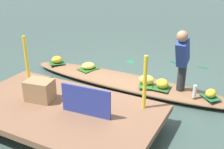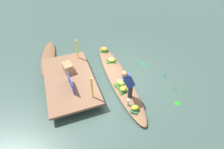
{
  "view_description": "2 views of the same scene",
  "coord_description": "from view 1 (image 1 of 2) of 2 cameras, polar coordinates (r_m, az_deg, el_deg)",
  "views": [
    {
      "loc": [
        -2.21,
        4.99,
        2.59
      ],
      "look_at": [
        0.14,
        0.44,
        0.41
      ],
      "focal_mm": 44.93,
      "sensor_mm": 36.0,
      "label": 1
    },
    {
      "loc": [
        -4.87,
        2.05,
        4.96
      ],
      "look_at": [
        0.07,
        0.25,
        0.28
      ],
      "focal_mm": 28.57,
      "sensor_mm": 36.0,
      "label": 2
    }
  ],
  "objects": [
    {
      "name": "canal_water",
      "position": [
        6.04,
        3.07,
        -2.38
      ],
      "size": [
        40.0,
        40.0,
        0.0
      ],
      "primitive_type": "plane",
      "color": "#364B44",
      "rests_on": "ground"
    },
    {
      "name": "dock_platform",
      "position": [
        4.62,
        -10.5,
        -7.12
      ],
      "size": [
        3.2,
        1.8,
        0.35
      ],
      "color": "brown",
      "rests_on": "ground"
    },
    {
      "name": "vendor_boat",
      "position": [
        6.0,
        3.09,
        -1.54
      ],
      "size": [
        4.81,
        0.91,
        0.19
      ],
      "primitive_type": "ellipsoid",
      "rotation": [
        0.0,
        0.0,
        -0.02
      ],
      "color": "brown",
      "rests_on": "ground"
    },
    {
      "name": "leaf_mat_0",
      "position": [
        5.69,
        6.96,
        -1.98
      ],
      "size": [
        0.38,
        0.49,
        0.01
      ],
      "primitive_type": "cube",
      "rotation": [
        0.0,
        0.0,
        1.87
      ],
      "color": "#296424",
      "rests_on": "vendor_boat"
    },
    {
      "name": "banana_bunch_0",
      "position": [
        5.65,
        7.0,
        -1.08
      ],
      "size": [
        0.36,
        0.28,
        0.2
      ],
      "primitive_type": "ellipsoid",
      "rotation": [
        0.0,
        0.0,
        0.28
      ],
      "color": "#F1D44E",
      "rests_on": "vendor_boat"
    },
    {
      "name": "leaf_mat_1",
      "position": [
        6.45,
        -4.85,
        1.2
      ],
      "size": [
        0.45,
        0.5,
        0.01
      ],
      "primitive_type": "cube",
      "rotation": [
        0.0,
        0.0,
        1.25
      ],
      "color": "#27601D",
      "rests_on": "vendor_boat"
    },
    {
      "name": "banana_bunch_1",
      "position": [
        6.43,
        -4.87,
        1.8
      ],
      "size": [
        0.38,
        0.39,
        0.15
      ],
      "primitive_type": "ellipsoid",
      "rotation": [
        0.0,
        0.0,
        4.07
      ],
      "color": "#F1E450",
      "rests_on": "vendor_boat"
    },
    {
      "name": "leaf_mat_2",
      "position": [
        6.91,
        -11.12,
        2.34
      ],
      "size": [
        0.45,
        0.45,
        0.01
      ],
      "primitive_type": "cube",
      "rotation": [
        0.0,
        0.0,
        0.78
      ],
      "color": "#1F5728",
      "rests_on": "vendor_boat"
    },
    {
      "name": "banana_bunch_2",
      "position": [
        6.88,
        -11.17,
        3.0
      ],
      "size": [
        0.33,
        0.34,
        0.17
      ],
      "primitive_type": "ellipsoid",
      "rotation": [
        0.0,
        0.0,
        0.87
      ],
      "color": "gold",
      "rests_on": "vendor_boat"
    },
    {
      "name": "leaf_mat_3",
      "position": [
        5.46,
        19.35,
        -4.32
      ],
      "size": [
        0.42,
        0.41,
        0.01
      ],
      "primitive_type": "cube",
      "rotation": [
        0.0,
        0.0,
        2.38
      ],
      "color": "#1B5B34",
      "rests_on": "vendor_boat"
    },
    {
      "name": "banana_bunch_3",
      "position": [
        5.43,
        19.45,
        -3.61
      ],
      "size": [
        0.23,
        0.28,
        0.15
      ],
      "primitive_type": "ellipsoid",
      "rotation": [
        0.0,
        0.0,
        1.37
      ],
      "color": "gold",
      "rests_on": "vendor_boat"
    },
    {
      "name": "leaf_mat_4",
      "position": [
        5.58,
        10.12,
        -2.69
      ],
      "size": [
        0.32,
        0.33,
        0.01
      ],
      "primitive_type": "cube",
      "rotation": [
        0.0,
        0.0,
        0.01
      ],
      "color": "#265624",
      "rests_on": "vendor_boat"
    },
    {
      "name": "banana_bunch_4",
      "position": [
        5.55,
        10.19,
        -1.82
      ],
      "size": [
        0.3,
        0.28,
        0.19
      ],
      "primitive_type": "ellipsoid",
      "rotation": [
        0.0,
        0.0,
        4.44
      ],
      "color": "gold",
      "rests_on": "vendor_boat"
    },
    {
      "name": "vendor_person",
      "position": [
        5.27,
        14.12,
        3.46
      ],
      "size": [
        0.2,
        0.48,
        1.22
      ],
      "color": "#28282D",
      "rests_on": "vendor_boat"
    },
    {
      "name": "water_bottle",
      "position": [
        5.33,
        16.46,
        -3.29
      ],
      "size": [
        0.07,
        0.07,
        0.24
      ],
      "primitive_type": "cylinder",
      "color": "silver",
      "rests_on": "vendor_boat"
    },
    {
      "name": "market_banner",
      "position": [
        4.22,
        -5.35,
        -5.43
      ],
      "size": [
        0.81,
        0.09,
        0.46
      ],
      "primitive_type": "cube",
      "rotation": [
        0.0,
        0.0,
        0.07
      ],
      "color": "navy",
      "rests_on": "dock_platform"
    },
    {
      "name": "railing_post_west",
      "position": [
        4.33,
        6.7,
        -1.65
      ],
      "size": [
        0.06,
        0.06,
        0.88
      ],
      "primitive_type": "cylinder",
      "color": "yellow",
      "rests_on": "dock_platform"
    },
    {
      "name": "railing_post_east",
      "position": [
        5.57,
        -17.03,
        3.15
      ],
      "size": [
        0.06,
        0.06,
        0.88
      ],
      "primitive_type": "cylinder",
      "color": "yellow",
      "rests_on": "dock_platform"
    },
    {
      "name": "produce_crate",
      "position": [
        4.81,
        -14.48,
        -3.12
      ],
      "size": [
        0.49,
        0.39,
        0.36
      ],
      "primitive_type": "cube",
      "rotation": [
        0.0,
        0.0,
        0.17
      ],
      "color": "#98714D",
      "rests_on": "dock_platform"
    },
    {
      "name": "drifting_plant_1",
      "position": [
        7.37,
        18.06,
        1.32
      ],
      "size": [
        0.27,
        0.17,
        0.01
      ],
      "primitive_type": "ellipsoid",
      "rotation": [
        0.0,
        0.0,
        0.03
      ],
      "color": "#214E2F",
      "rests_on": "ground"
    },
    {
      "name": "drifting_plant_2",
      "position": [
        7.53,
        12.45,
        2.39
      ],
      "size": [
        0.3,
        0.24,
        0.01
      ],
      "primitive_type": "ellipsoid",
      "rotation": [
        0.0,
        0.0,
        2.67
      ],
      "color": "#194A3A",
      "rests_on": "ground"
    },
    {
      "name": "drifting_plant_3",
      "position": [
        7.45,
        3.83,
        2.68
      ],
      "size": [
        0.26,
        0.26,
        0.01
      ],
      "primitive_type": "ellipsoid",
      "rotation": [
        0.0,
        0.0,
        2.67
      ],
      "color": "#147B3D",
      "rests_on": "ground"
    }
  ]
}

